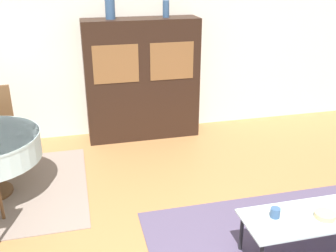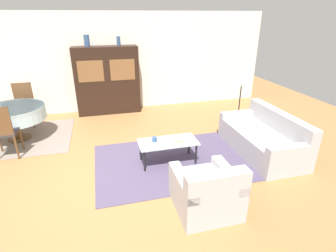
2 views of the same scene
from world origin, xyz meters
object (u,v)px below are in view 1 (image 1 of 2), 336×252
(coffee_table, at_px, (301,221))
(display_cabinet, at_px, (142,80))
(bowl, at_px, (325,215))
(vase_tall, at_px, (110,8))
(vase_short, at_px, (166,9))
(cup, at_px, (275,213))

(coffee_table, height_order, display_cabinet, display_cabinet)
(bowl, bearing_deg, vase_tall, 115.53)
(vase_tall, xyz_separation_m, vase_short, (0.81, -0.00, -0.03))
(cup, height_order, vase_tall, vase_tall)
(coffee_table, bearing_deg, vase_short, 99.44)
(bowl, xyz_separation_m, vase_tall, (-1.53, 3.19, 1.52))
(display_cabinet, relative_size, cup, 20.10)
(coffee_table, distance_m, vase_tall, 3.76)
(vase_short, bearing_deg, vase_tall, 180.00)
(coffee_table, relative_size, display_cabinet, 0.59)
(coffee_table, distance_m, display_cabinet, 3.31)
(bowl, distance_m, vase_short, 3.60)
(vase_tall, bearing_deg, display_cabinet, -0.12)
(coffee_table, relative_size, cup, 11.94)
(vase_tall, height_order, vase_short, vase_tall)
(vase_short, bearing_deg, display_cabinet, -179.86)
(display_cabinet, distance_m, cup, 3.18)
(coffee_table, xyz_separation_m, vase_short, (-0.52, 3.14, 1.56))
(coffee_table, height_order, vase_tall, vase_tall)
(bowl, bearing_deg, cup, 165.08)
(cup, bearing_deg, vase_tall, 109.48)
(vase_short, bearing_deg, cup, -84.76)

